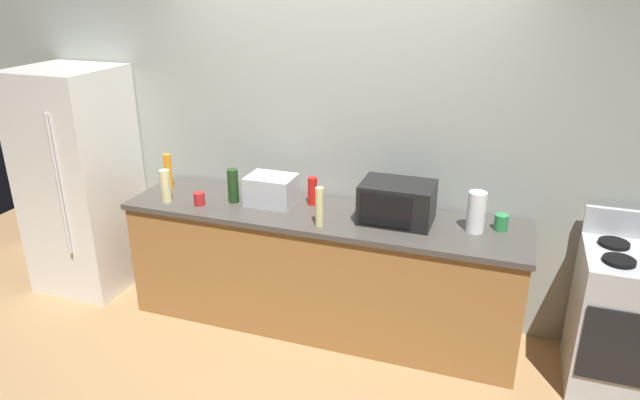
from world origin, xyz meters
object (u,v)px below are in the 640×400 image
(paper_towel_roll, at_px, (476,212))
(mug_green, at_px, (501,222))
(bottle_wine, at_px, (233,186))
(bottle_hand_soap, at_px, (166,186))
(toaster_oven, at_px, (271,190))
(bottle_dish_soap, at_px, (168,171))
(bottle_vinegar, at_px, (319,207))
(refrigerator, at_px, (80,181))
(stove_range, at_px, (626,320))
(microwave, at_px, (397,202))
(bottle_hot_sauce, at_px, (313,191))
(mug_red, at_px, (199,199))

(paper_towel_roll, distance_m, mug_green, 0.20)
(bottle_wine, bearing_deg, bottle_hand_soap, -161.19)
(toaster_oven, xyz_separation_m, bottle_dish_soap, (-0.88, 0.03, 0.03))
(bottle_dish_soap, relative_size, bottle_vinegar, 1.02)
(paper_towel_roll, bearing_deg, bottle_wine, -178.30)
(refrigerator, bearing_deg, paper_towel_roll, 0.93)
(stove_range, bearing_deg, bottle_vinegar, -174.13)
(toaster_oven, relative_size, bottle_hand_soap, 1.40)
(microwave, distance_m, bottle_hot_sauce, 0.64)
(toaster_oven, distance_m, paper_towel_roll, 1.43)
(bottle_wine, bearing_deg, microwave, 2.33)
(bottle_wine, distance_m, mug_red, 0.26)
(stove_range, height_order, toaster_oven, toaster_oven)
(toaster_oven, height_order, mug_red, toaster_oven)
(microwave, xyz_separation_m, bottle_wine, (-1.19, -0.05, -0.01))
(bottle_vinegar, bearing_deg, bottle_dish_soap, 167.72)
(stove_range, xyz_separation_m, paper_towel_roll, (-0.96, 0.05, 0.57))
(microwave, height_order, mug_red, microwave)
(bottle_wine, relative_size, bottle_hot_sauce, 1.22)
(paper_towel_roll, height_order, mug_red, paper_towel_roll)
(bottle_hand_soap, bearing_deg, bottle_wine, 18.81)
(toaster_oven, height_order, bottle_vinegar, bottle_vinegar)
(microwave, relative_size, mug_green, 4.52)
(stove_range, height_order, bottle_wine, bottle_wine)
(bottle_hot_sauce, bearing_deg, bottle_vinegar, -63.22)
(refrigerator, xyz_separation_m, stove_range, (4.05, 0.00, -0.44))
(refrigerator, height_order, bottle_vinegar, refrigerator)
(toaster_oven, bearing_deg, bottle_hand_soap, -163.50)
(bottle_vinegar, bearing_deg, bottle_wine, 164.85)
(bottle_wine, bearing_deg, refrigerator, 179.98)
(paper_towel_roll, bearing_deg, bottle_vinegar, -165.66)
(refrigerator, relative_size, mug_red, 19.17)
(stove_range, xyz_separation_m, bottle_hot_sauce, (-2.11, 0.14, 0.54))
(stove_range, bearing_deg, mug_green, 170.85)
(paper_towel_roll, bearing_deg, bottle_hot_sauce, 175.37)
(microwave, relative_size, bottle_dish_soap, 1.75)
(bottle_vinegar, bearing_deg, bottle_hand_soap, 178.08)
(bottle_vinegar, bearing_deg, microwave, 28.13)
(bottle_hot_sauce, bearing_deg, paper_towel_roll, -4.63)
(bottle_hand_soap, xyz_separation_m, mug_red, (0.26, 0.02, -0.07))
(bottle_wine, bearing_deg, stove_range, 0.01)
(bottle_hot_sauce, bearing_deg, mug_green, -0.63)
(bottle_vinegar, bearing_deg, refrigerator, 174.63)
(mug_red, bearing_deg, toaster_oven, 22.20)
(stove_range, distance_m, mug_green, 0.95)
(bottle_vinegar, relative_size, mug_red, 2.86)
(paper_towel_roll, bearing_deg, mug_red, -174.44)
(microwave, xyz_separation_m, bottle_dish_soap, (-1.80, 0.04, 0.00))
(refrigerator, relative_size, bottle_hot_sauce, 8.80)
(bottle_wine, relative_size, mug_green, 2.35)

